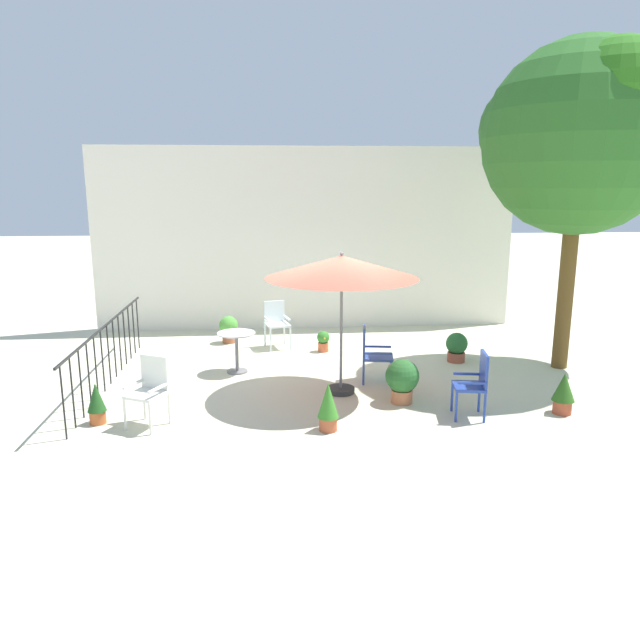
{
  "coord_description": "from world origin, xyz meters",
  "views": [
    {
      "loc": [
        -0.79,
        -9.66,
        3.21
      ],
      "look_at": [
        0.0,
        0.01,
        1.01
      ],
      "focal_mm": 33.67,
      "sensor_mm": 36.0,
      "label": 1
    }
  ],
  "objects_px": {
    "potted_plant_0": "(402,379)",
    "potted_plant_1": "(328,406)",
    "potted_plant_3": "(564,392)",
    "potted_plant_5": "(457,347)",
    "patio_umbrella_0": "(342,268)",
    "cafe_table_0": "(237,345)",
    "patio_chair_0": "(276,321)",
    "patio_chair_2": "(475,381)",
    "patio_chair_1": "(150,387)",
    "patio_chair_3": "(372,351)",
    "potted_plant_4": "(96,402)",
    "potted_plant_6": "(229,328)",
    "potted_plant_2": "(323,341)",
    "shade_tree": "(582,137)"
  },
  "relations": [
    {
      "from": "potted_plant_0",
      "to": "potted_plant_1",
      "type": "relative_size",
      "value": 1.01
    },
    {
      "from": "potted_plant_3",
      "to": "potted_plant_5",
      "type": "relative_size",
      "value": 1.11
    },
    {
      "from": "patio_umbrella_0",
      "to": "cafe_table_0",
      "type": "bearing_deg",
      "value": 144.73
    },
    {
      "from": "patio_chair_0",
      "to": "patio_chair_2",
      "type": "relative_size",
      "value": 0.97
    },
    {
      "from": "patio_chair_1",
      "to": "potted_plant_0",
      "type": "height_order",
      "value": "patio_chair_1"
    },
    {
      "from": "patio_chair_0",
      "to": "potted_plant_5",
      "type": "bearing_deg",
      "value": -21.84
    },
    {
      "from": "patio_chair_3",
      "to": "potted_plant_4",
      "type": "bearing_deg",
      "value": -159.81
    },
    {
      "from": "patio_chair_3",
      "to": "potted_plant_6",
      "type": "relative_size",
      "value": 1.67
    },
    {
      "from": "patio_chair_3",
      "to": "potted_plant_5",
      "type": "bearing_deg",
      "value": 29.78
    },
    {
      "from": "patio_chair_3",
      "to": "potted_plant_0",
      "type": "height_order",
      "value": "patio_chair_3"
    },
    {
      "from": "patio_chair_3",
      "to": "potted_plant_2",
      "type": "distance_m",
      "value": 2.02
    },
    {
      "from": "potted_plant_0",
      "to": "patio_chair_3",
      "type": "bearing_deg",
      "value": 105.26
    },
    {
      "from": "patio_chair_0",
      "to": "potted_plant_0",
      "type": "relative_size",
      "value": 1.37
    },
    {
      "from": "patio_chair_1",
      "to": "potted_plant_3",
      "type": "distance_m",
      "value": 5.79
    },
    {
      "from": "patio_chair_1",
      "to": "potted_plant_2",
      "type": "bearing_deg",
      "value": 52.67
    },
    {
      "from": "patio_chair_0",
      "to": "cafe_table_0",
      "type": "bearing_deg",
      "value": -113.23
    },
    {
      "from": "potted_plant_0",
      "to": "potted_plant_4",
      "type": "xyz_separation_m",
      "value": [
        -4.33,
        -0.47,
        -0.07
      ]
    },
    {
      "from": "patio_chair_0",
      "to": "patio_chair_2",
      "type": "bearing_deg",
      "value": -55.73
    },
    {
      "from": "patio_chair_0",
      "to": "patio_chair_3",
      "type": "distance_m",
      "value": 2.8
    },
    {
      "from": "shade_tree",
      "to": "potted_plant_5",
      "type": "relative_size",
      "value": 10.16
    },
    {
      "from": "patio_chair_2",
      "to": "potted_plant_3",
      "type": "xyz_separation_m",
      "value": [
        1.31,
        0.03,
        -0.21
      ]
    },
    {
      "from": "potted_plant_2",
      "to": "patio_chair_3",
      "type": "bearing_deg",
      "value": -71.1
    },
    {
      "from": "patio_chair_2",
      "to": "potted_plant_2",
      "type": "height_order",
      "value": "patio_chair_2"
    },
    {
      "from": "patio_chair_3",
      "to": "shade_tree",
      "type": "bearing_deg",
      "value": 8.92
    },
    {
      "from": "shade_tree",
      "to": "patio_chair_0",
      "type": "bearing_deg",
      "value": 160.92
    },
    {
      "from": "shade_tree",
      "to": "potted_plant_4",
      "type": "height_order",
      "value": "shade_tree"
    },
    {
      "from": "patio_umbrella_0",
      "to": "patio_chair_3",
      "type": "relative_size",
      "value": 2.5
    },
    {
      "from": "shade_tree",
      "to": "patio_umbrella_0",
      "type": "height_order",
      "value": "shade_tree"
    },
    {
      "from": "patio_chair_2",
      "to": "patio_umbrella_0",
      "type": "bearing_deg",
      "value": 146.16
    },
    {
      "from": "patio_chair_1",
      "to": "potted_plant_6",
      "type": "xyz_separation_m",
      "value": [
        0.76,
        4.31,
        -0.23
      ]
    },
    {
      "from": "shade_tree",
      "to": "potted_plant_2",
      "type": "distance_m",
      "value": 5.79
    },
    {
      "from": "shade_tree",
      "to": "patio_chair_1",
      "type": "bearing_deg",
      "value": -162.61
    },
    {
      "from": "shade_tree",
      "to": "patio_chair_3",
      "type": "xyz_separation_m",
      "value": [
        -3.56,
        -0.56,
        -3.46
      ]
    },
    {
      "from": "patio_chair_1",
      "to": "potted_plant_5",
      "type": "bearing_deg",
      "value": 27.15
    },
    {
      "from": "potted_plant_4",
      "to": "potted_plant_5",
      "type": "height_order",
      "value": "potted_plant_4"
    },
    {
      "from": "potted_plant_1",
      "to": "potted_plant_3",
      "type": "relative_size",
      "value": 1.09
    },
    {
      "from": "patio_umbrella_0",
      "to": "patio_chair_0",
      "type": "relative_size",
      "value": 2.54
    },
    {
      "from": "patio_chair_3",
      "to": "potted_plant_5",
      "type": "xyz_separation_m",
      "value": [
        1.75,
        1.0,
        -0.23
      ]
    },
    {
      "from": "potted_plant_1",
      "to": "potted_plant_4",
      "type": "height_order",
      "value": "potted_plant_1"
    },
    {
      "from": "potted_plant_4",
      "to": "potted_plant_1",
      "type": "bearing_deg",
      "value": -8.98
    },
    {
      "from": "potted_plant_1",
      "to": "potted_plant_5",
      "type": "distance_m",
      "value": 4.01
    },
    {
      "from": "patio_chair_2",
      "to": "potted_plant_5",
      "type": "relative_size",
      "value": 1.73
    },
    {
      "from": "shade_tree",
      "to": "potted_plant_6",
      "type": "relative_size",
      "value": 9.89
    },
    {
      "from": "patio_chair_3",
      "to": "potted_plant_6",
      "type": "height_order",
      "value": "patio_chair_3"
    },
    {
      "from": "cafe_table_0",
      "to": "patio_chair_3",
      "type": "height_order",
      "value": "patio_chair_3"
    },
    {
      "from": "potted_plant_2",
      "to": "potted_plant_6",
      "type": "distance_m",
      "value": 2.07
    },
    {
      "from": "patio_chair_0",
      "to": "potted_plant_4",
      "type": "bearing_deg",
      "value": -123.15
    },
    {
      "from": "shade_tree",
      "to": "potted_plant_5",
      "type": "height_order",
      "value": "shade_tree"
    },
    {
      "from": "potted_plant_0",
      "to": "potted_plant_5",
      "type": "distance_m",
      "value": 2.51
    },
    {
      "from": "patio_chair_2",
      "to": "patio_chair_3",
      "type": "xyz_separation_m",
      "value": [
        -1.17,
        1.68,
        -0.02
      ]
    }
  ]
}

